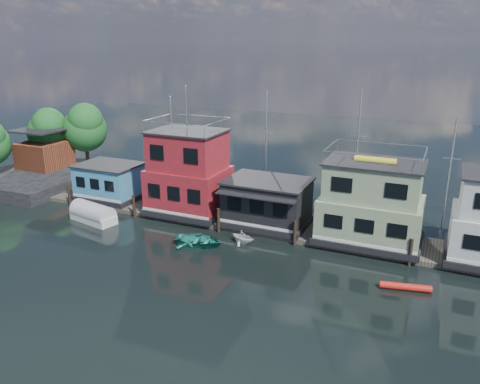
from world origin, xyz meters
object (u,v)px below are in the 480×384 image
at_px(dinghy_white, 242,237).
at_px(houseboat_dark, 267,202).
at_px(houseboat_blue, 110,181).
at_px(houseboat_red, 189,174).
at_px(dinghy_teal, 199,241).
at_px(houseboat_green, 371,204).
at_px(tarp_runabout, 93,214).
at_px(red_kayak, 405,287).

bearing_deg(dinghy_white, houseboat_dark, -0.34).
distance_m(houseboat_blue, houseboat_red, 9.69).
height_order(houseboat_blue, houseboat_red, houseboat_red).
relative_size(houseboat_blue, houseboat_red, 0.54).
bearing_deg(dinghy_teal, houseboat_dark, -39.37).
height_order(houseboat_green, tarp_runabout, houseboat_green).
height_order(houseboat_red, dinghy_white, houseboat_red).
xyz_separation_m(houseboat_red, houseboat_dark, (8.00, -0.02, -1.69)).
bearing_deg(houseboat_green, houseboat_red, -180.00).
height_order(dinghy_white, tarp_runabout, tarp_runabout).
distance_m(houseboat_dark, dinghy_white, 4.52).
height_order(red_kayak, tarp_runabout, tarp_runabout).
distance_m(houseboat_blue, tarp_runabout, 5.90).
xyz_separation_m(houseboat_green, dinghy_teal, (-12.71, -6.00, -3.12)).
relative_size(houseboat_red, houseboat_green, 1.41).
xyz_separation_m(houseboat_red, red_kayak, (20.60, -6.71, -3.86)).
xyz_separation_m(houseboat_blue, houseboat_dark, (17.50, -0.02, 0.21)).
distance_m(houseboat_green, red_kayak, 8.30).
distance_m(dinghy_white, red_kayak, 13.48).
xyz_separation_m(houseboat_dark, red_kayak, (12.60, -6.69, -2.17)).
height_order(houseboat_green, dinghy_white, houseboat_green).
distance_m(houseboat_blue, houseboat_dark, 17.50).
relative_size(houseboat_blue, houseboat_green, 0.76).
bearing_deg(houseboat_green, red_kayak, -61.78).
height_order(houseboat_blue, red_kayak, houseboat_blue).
bearing_deg(tarp_runabout, dinghy_teal, 8.26).
bearing_deg(red_kayak, dinghy_white, 157.11).
bearing_deg(houseboat_blue, dinghy_teal, -23.51).
bearing_deg(dinghy_white, houseboat_blue, 84.66).
bearing_deg(houseboat_green, dinghy_teal, -154.74).
bearing_deg(tarp_runabout, red_kayak, 8.86).
relative_size(houseboat_red, houseboat_dark, 1.60).
bearing_deg(houseboat_blue, houseboat_dark, -0.06).
bearing_deg(red_kayak, houseboat_red, 150.27).
bearing_deg(dinghy_white, red_kayak, -92.93).
distance_m(red_kayak, dinghy_teal, 16.33).
height_order(houseboat_dark, dinghy_white, houseboat_dark).
height_order(houseboat_red, tarp_runabout, houseboat_red).
distance_m(dinghy_white, dinghy_teal, 3.64).
relative_size(houseboat_red, red_kayak, 3.51).
relative_size(houseboat_blue, tarp_runabout, 1.27).
height_order(houseboat_blue, dinghy_teal, houseboat_blue).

